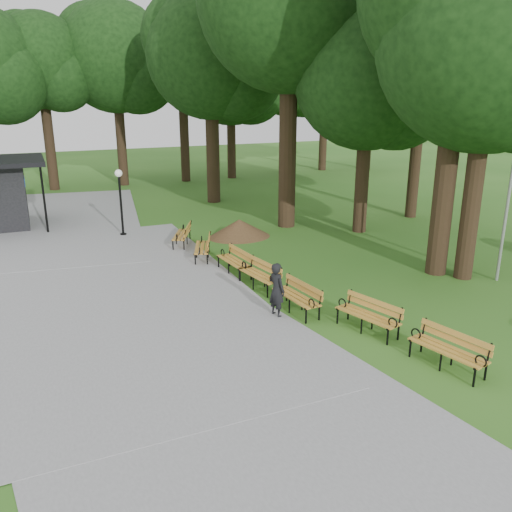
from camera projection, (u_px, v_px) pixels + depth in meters
name	position (u px, v px, depth m)	size (l,w,h in m)	color
ground	(271.00, 303.00, 15.37)	(100.00, 100.00, 0.00)	#2D631C
path	(116.00, 290.00, 16.27)	(12.00, 38.00, 0.06)	gray
person	(277.00, 290.00, 14.21)	(0.57, 0.38, 1.57)	black
lamp_post	(120.00, 188.00, 22.20)	(0.32, 0.32, 2.93)	black
dirt_mound	(239.00, 228.00, 22.51)	(2.32, 2.32, 0.79)	#47301C
metal_pole	(508.00, 203.00, 16.48)	(0.10, 0.10, 5.29)	#9EA0A3
bench_0	(447.00, 350.00, 11.55)	(1.90, 0.64, 0.88)	#C6882D
bench_1	(367.00, 316.00, 13.37)	(1.90, 0.64, 0.88)	#C6882D
bench_2	(296.00, 297.00, 14.62)	(1.90, 0.64, 0.88)	#C6882D
bench_3	(259.00, 275.00, 16.42)	(1.90, 0.64, 0.88)	#C6882D
bench_4	(234.00, 262.00, 17.79)	(1.90, 0.64, 0.88)	#C6882D
bench_5	(202.00, 248.00, 19.44)	(1.90, 0.64, 0.88)	#C6882D
bench_6	(181.00, 235.00, 21.23)	(1.90, 0.64, 0.88)	#C6882D
lawn_tree_1	(368.00, 75.00, 21.54)	(6.30, 6.30, 9.95)	black
lawn_tree_3	(493.00, 37.00, 15.28)	(6.94, 6.94, 11.10)	black
lawn_tree_4	(210.00, 55.00, 27.80)	(6.95, 6.95, 11.59)	black
lawn_tree_5	(424.00, 68.00, 24.30)	(5.58, 5.58, 10.04)	black
tree_backdrop	(205.00, 67.00, 36.15)	(35.78, 8.48, 15.78)	black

